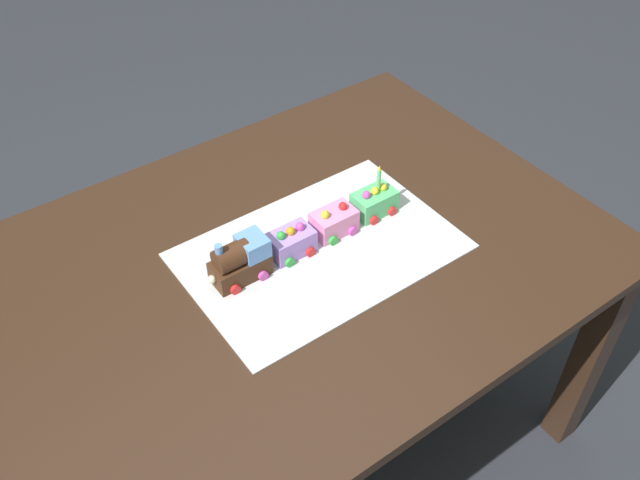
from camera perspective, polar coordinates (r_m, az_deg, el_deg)
The scene contains 8 objects.
ground_plane at distance 2.12m, azimuth -1.91°, elevation -15.79°, with size 8.00×8.00×0.00m, color #2D3038.
dining_table at distance 1.61m, azimuth -2.42°, elevation -4.10°, with size 1.40×1.00×0.74m.
cake_board at distance 1.54m, azimuth 0.00°, elevation -0.87°, with size 0.60×0.40×0.00m, color silver.
cake_locomotive at distance 1.46m, azimuth -6.63°, elevation -1.70°, with size 0.14×0.08×0.12m.
cake_car_flatbed_lavender at distance 1.52m, azimuth -2.42°, elevation -0.17°, with size 0.10×0.08×0.07m.
cake_car_hopper_bubblegum at distance 1.57m, azimuth 1.15°, elevation 1.54°, with size 0.10×0.08×0.07m.
cake_car_gondola_mint_green at distance 1.63m, azimuth 4.49°, elevation 3.17°, with size 0.10×0.08×0.07m.
birthday_candle at distance 1.59m, azimuth 4.90°, elevation 5.28°, with size 0.01×0.01×0.06m.
Camera 1 is at (-0.58, -0.93, 1.82)m, focal length 38.65 mm.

